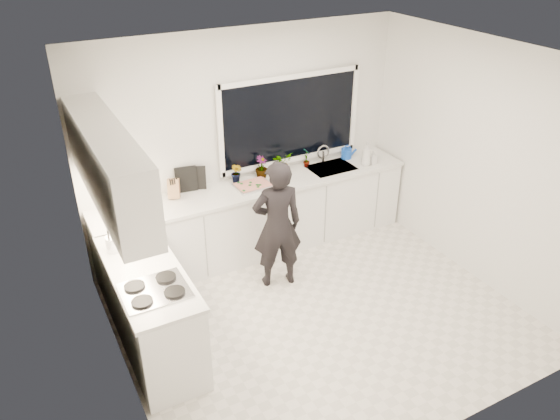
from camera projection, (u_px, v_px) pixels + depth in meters
floor at (318, 315)px, 5.83m from camera, size 4.00×3.50×0.02m
wall_back at (245, 142)px, 6.54m from camera, size 4.00×0.02×2.70m
wall_left at (110, 260)px, 4.35m from camera, size 0.02×3.50×2.70m
wall_right at (478, 163)px, 6.01m from camera, size 0.02×3.50×2.70m
ceiling at (329, 59)px, 4.52m from camera, size 4.00×3.50×0.02m
window at (290, 119)px, 6.66m from camera, size 1.80×0.02×1.00m
base_cabinets_back at (258, 219)px, 6.74m from camera, size 3.92×0.58×0.88m
base_cabinets_left at (151, 311)px, 5.20m from camera, size 0.58×1.60×0.88m
countertop_back at (257, 186)px, 6.51m from camera, size 3.94×0.62×0.04m
countertop_left at (146, 272)px, 4.97m from camera, size 0.62×1.60×0.04m
upper_cabinets at (108, 165)px, 4.74m from camera, size 0.34×2.10×0.70m
sink at (331, 171)px, 6.96m from camera, size 0.58×0.42×0.14m
faucet at (323, 154)px, 7.04m from camera, size 0.03×0.03×0.22m
stovetop at (154, 290)px, 4.68m from camera, size 0.56×0.48×0.03m
person at (277, 225)px, 5.98m from camera, size 0.62×0.48×1.52m
pizza_tray at (253, 186)px, 6.44m from camera, size 0.44×0.34×0.03m
pizza at (253, 184)px, 6.44m from camera, size 0.40×0.30×0.01m
watering_can at (346, 153)px, 7.17m from camera, size 0.15×0.15×0.13m
paper_towel_roll at (112, 203)px, 5.83m from camera, size 0.13×0.13×0.26m
knife_block at (174, 189)px, 6.15m from camera, size 0.16×0.14×0.22m
utensil_crock at (113, 244)px, 5.20m from camera, size 0.16×0.16×0.16m
picture_frame_large at (196, 178)px, 6.35m from camera, size 0.21×0.11×0.28m
picture_frame_small at (186, 179)px, 6.29m from camera, size 0.25×0.06×0.30m
herb_plants at (274, 165)px, 6.69m from camera, size 1.10×0.26×0.27m
soap_bottles at (368, 155)px, 6.94m from camera, size 0.23×0.16×0.31m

